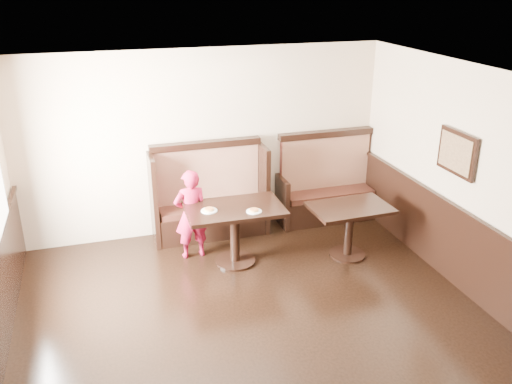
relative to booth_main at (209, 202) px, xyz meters
name	(u,v)px	position (x,y,z in m)	size (l,w,h in m)	color
ground	(281,370)	(0.00, -3.30, -0.53)	(7.00, 7.00, 0.00)	black
room_shell	(245,304)	(-0.30, -3.01, 0.14)	(7.00, 7.00, 7.00)	#CDB594
booth_main	(209,202)	(0.00, 0.00, 0.00)	(1.75, 0.72, 1.45)	black
booth_neighbor	(327,191)	(1.95, 0.00, -0.05)	(1.65, 0.72, 1.45)	black
table_main	(235,220)	(0.13, -1.00, 0.12)	(1.33, 0.85, 0.84)	black
table_neighbor	(350,219)	(1.72, -1.29, 0.05)	(1.13, 0.76, 0.77)	black
child	(191,214)	(-0.40, -0.65, 0.12)	(0.47, 0.31, 1.30)	#A61136
pizza_plate_left	(209,210)	(-0.22, -1.02, 0.33)	(0.22, 0.22, 0.04)	white
pizza_plate_right	(254,211)	(0.34, -1.22, 0.33)	(0.21, 0.21, 0.04)	white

